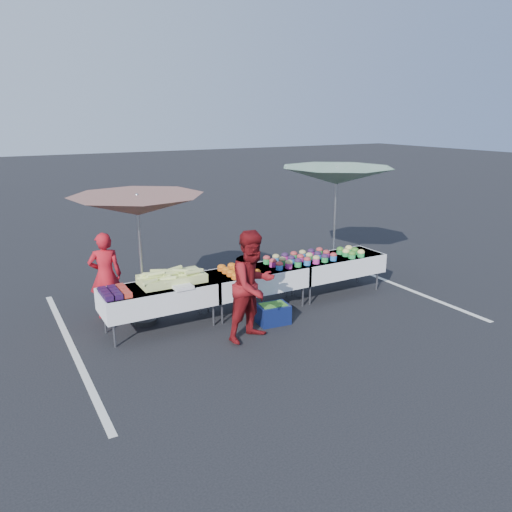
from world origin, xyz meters
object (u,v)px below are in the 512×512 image
umbrella_right (337,177)px  table_center (256,278)px  table_left (159,296)px  storage_bin (273,313)px  vendor (105,275)px  table_right (336,264)px  umbrella_left (137,206)px  customer (253,286)px

umbrella_right → table_center: bearing=-161.2°
table_left → storage_bin: 1.92m
storage_bin → vendor: bearing=151.2°
table_right → umbrella_left: size_ratio=0.73×
table_left → table_center: (1.80, 0.00, 0.00)m
storage_bin → customer: bearing=-142.5°
umbrella_left → umbrella_right: bearing=5.3°
umbrella_right → storage_bin: umbrella_right is taller
umbrella_right → umbrella_left: bearing=-174.7°
table_right → storage_bin: bearing=-159.5°
customer → umbrella_right: size_ratio=0.63×
table_right → customer: customer is taller
storage_bin → table_left: bearing=164.7°
vendor → umbrella_right: 4.98m
table_left → table_center: 1.80m
vendor → customer: 2.68m
umbrella_left → table_left: bearing=-70.6°
table_right → vendor: vendor is taller
customer → umbrella_right: (2.99, 1.84, 1.30)m
umbrella_right → storage_bin: bearing=-148.3°
table_right → storage_bin: 2.03m
vendor → customer: customer is taller
table_left → umbrella_left: umbrella_left is taller
table_left → table_center: same height
customer → table_left: bearing=123.3°
umbrella_left → umbrella_right: 4.32m
table_right → umbrella_left: bearing=173.9°
table_center → storage_bin: size_ratio=3.34×
storage_bin → umbrella_left: bearing=156.2°
table_center → vendor: bearing=158.2°
table_left → umbrella_left: 1.48m
umbrella_right → storage_bin: size_ratio=4.96×
vendor → storage_bin: vendor is taller
table_left → umbrella_left: (-0.14, 0.40, 1.41)m
table_left → umbrella_right: umbrella_right is taller
table_center → umbrella_right: bearing=18.8°
table_left → umbrella_left: size_ratio=0.73×
table_center → customer: 1.26m
table_center → umbrella_right: 2.95m
umbrella_left → storage_bin: (1.88, -1.09, -1.82)m
table_left → umbrella_right: bearing=10.9°
table_left → table_right: same height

